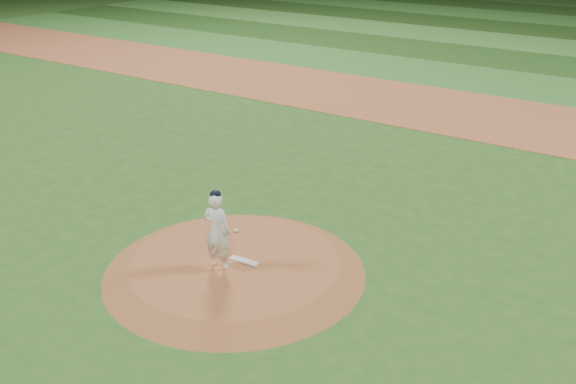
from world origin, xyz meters
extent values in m
plane|color=#2C5C1D|center=(0.00, 0.00, 0.00)|extent=(120.00, 120.00, 0.00)
cube|color=#A55B33|center=(0.00, 14.00, 0.01)|extent=(70.00, 6.00, 0.02)
cube|color=#337329|center=(0.00, 19.50, 0.01)|extent=(70.00, 5.00, 0.02)
cube|color=#1F4917|center=(0.00, 24.50, 0.01)|extent=(70.00, 5.00, 0.02)
cube|color=#387A2C|center=(0.00, 29.50, 0.01)|extent=(70.00, 5.00, 0.02)
cone|color=#9E5B31|center=(0.00, 0.00, 0.12)|extent=(5.50, 5.50, 0.25)
cube|color=beige|center=(0.19, 0.08, 0.27)|extent=(0.68, 0.21, 0.03)
ellipsoid|color=silver|center=(-0.81, 1.07, 0.28)|extent=(0.12, 0.12, 0.07)
imported|color=white|center=(-0.12, -0.37, 1.08)|extent=(0.65, 0.48, 1.65)
ellipsoid|color=black|center=(-0.12, -0.37, 1.88)|extent=(0.22, 0.22, 0.15)
camera|label=1|loc=(7.51, -9.10, 6.97)|focal=40.00mm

